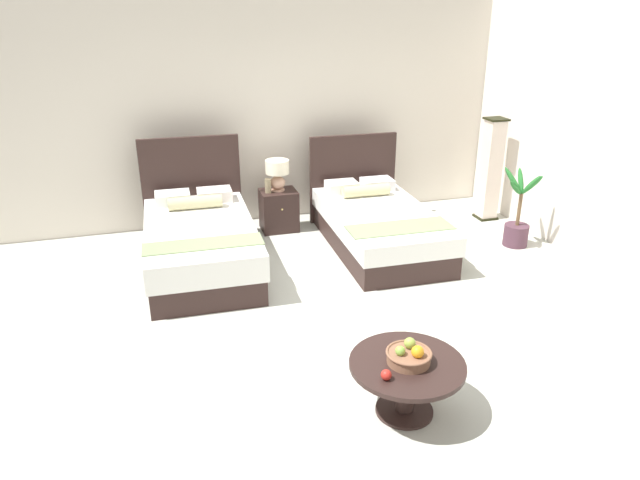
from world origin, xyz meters
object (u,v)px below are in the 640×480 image
object	(u,v)px
nightstand	(279,210)
potted_palm	(517,224)
table_lamp	(277,172)
bed_near_corner	(377,224)
coffee_table	(407,375)
fruit_bowl	(409,355)
vase	(268,186)
floor_lamp_corner	(491,170)
loose_apple	(386,375)
bed_near_window	(200,241)

from	to	relation	value
nightstand	potted_palm	distance (m)	2.97
potted_palm	table_lamp	bearing A→B (deg)	152.94
bed_near_corner	coffee_table	distance (m)	3.11
bed_near_corner	table_lamp	bearing A→B (deg)	138.96
fruit_bowl	potted_palm	world-z (taller)	potted_palm
bed_near_corner	coffee_table	size ratio (longest dim) A/B	2.63
bed_near_corner	vase	xyz separation A→B (m)	(-1.16, 0.83, 0.34)
floor_lamp_corner	potted_palm	bearing A→B (deg)	-100.11
bed_near_corner	fruit_bowl	xyz separation A→B (m)	(-0.95, -2.96, 0.20)
loose_apple	floor_lamp_corner	bearing A→B (deg)	50.30
nightstand	vase	world-z (taller)	vase
nightstand	vase	bearing A→B (deg)	-163.86
loose_apple	table_lamp	bearing A→B (deg)	87.77
vase	floor_lamp_corner	world-z (taller)	floor_lamp_corner
bed_near_window	bed_near_corner	world-z (taller)	bed_near_window
table_lamp	vase	world-z (taller)	table_lamp
floor_lamp_corner	bed_near_corner	bearing A→B (deg)	-165.02
table_lamp	nightstand	bearing A→B (deg)	-90.00
vase	nightstand	bearing A→B (deg)	16.14
bed_near_window	fruit_bowl	distance (m)	3.19
fruit_bowl	floor_lamp_corner	distance (m)	4.41
bed_near_corner	nightstand	xyz separation A→B (m)	(-1.02, 0.87, -0.02)
table_lamp	coffee_table	world-z (taller)	table_lamp
bed_near_window	fruit_bowl	world-z (taller)	bed_near_window
table_lamp	loose_apple	size ratio (longest dim) A/B	5.33
bed_near_corner	vase	world-z (taller)	bed_near_corner
fruit_bowl	bed_near_corner	bearing A→B (deg)	72.29
bed_near_window	floor_lamp_corner	xyz separation A→B (m)	(3.91, 0.48, 0.37)
vase	floor_lamp_corner	distance (m)	2.98
table_lamp	potted_palm	world-z (taller)	potted_palm
table_lamp	loose_apple	xyz separation A→B (m)	(-0.16, -3.99, -0.31)
bed_near_window	bed_near_corner	bearing A→B (deg)	0.08
bed_near_corner	nightstand	world-z (taller)	bed_near_corner
bed_near_corner	coffee_table	world-z (taller)	bed_near_corner
loose_apple	floor_lamp_corner	distance (m)	4.67
table_lamp	floor_lamp_corner	distance (m)	2.85
fruit_bowl	potted_palm	size ratio (longest dim) A/B	0.33
bed_near_corner	floor_lamp_corner	bearing A→B (deg)	14.98
fruit_bowl	loose_apple	distance (m)	0.27
table_lamp	fruit_bowl	world-z (taller)	table_lamp
nightstand	fruit_bowl	distance (m)	3.84
coffee_table	floor_lamp_corner	xyz separation A→B (m)	(2.76, 3.44, 0.36)
nightstand	floor_lamp_corner	world-z (taller)	floor_lamp_corner
bed_near_corner	table_lamp	world-z (taller)	bed_near_corner
nightstand	bed_near_corner	bearing A→B (deg)	-40.40
coffee_table	fruit_bowl	distance (m)	0.17
bed_near_window	nightstand	world-z (taller)	bed_near_window
fruit_bowl	loose_apple	size ratio (longest dim) A/B	4.39
vase	loose_apple	bearing A→B (deg)	-90.26
fruit_bowl	table_lamp	bearing A→B (deg)	91.11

